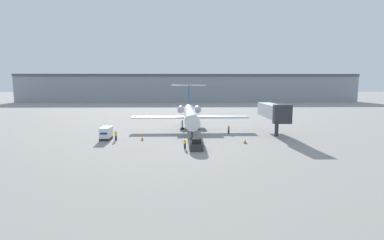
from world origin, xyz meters
The scene contains 11 objects.
ground_plane centered at (0.00, 0.00, 0.00)m, with size 600.00×600.00×0.00m, color gray.
terminal_building centered at (0.00, 120.00, 7.40)m, with size 180.00×16.80×14.75m.
airplane_main centered at (-0.19, 18.75, 3.40)m, with size 24.69×28.31×9.55m.
pushback_tug centered at (0.46, 0.05, 0.66)m, with size 1.97×4.13×1.79m.
luggage_cart centered at (-15.28, 7.97, 1.13)m, with size 1.68×3.18×2.27m.
worker_near_tug centered at (-1.28, 0.42, 0.85)m, with size 0.40×0.24×1.63m.
worker_by_wing centered at (7.38, 13.78, 0.90)m, with size 0.40×0.24×1.72m.
worker_on_apron centered at (-13.39, 7.27, 0.91)m, with size 0.40×0.24×1.74m.
traffic_cone_left centered at (-8.80, 7.40, 0.30)m, with size 0.59×0.59×0.63m.
traffic_cone_right centered at (8.80, 4.34, 0.31)m, with size 0.62×0.62×0.65m.
jet_bridge centered at (16.06, 13.67, 4.45)m, with size 3.20×13.55×6.19m.
Camera 1 is at (-1.15, -44.63, 9.99)m, focal length 28.00 mm.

